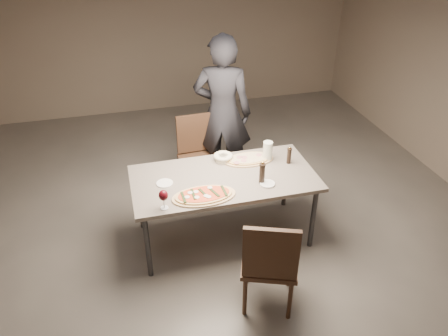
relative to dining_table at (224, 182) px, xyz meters
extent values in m
plane|color=#5D5650|center=(0.00, 0.00, -0.69)|extent=(7.00, 7.00, 0.00)
plane|color=gray|center=(0.00, 3.50, 0.71)|extent=(6.00, 0.00, 6.00)
cube|color=slate|center=(0.00, 0.00, 0.04)|extent=(1.80, 0.90, 0.04)
cylinder|color=#333335|center=(-0.82, -0.37, -0.34)|extent=(0.05, 0.05, 0.71)
cylinder|color=#333335|center=(0.82, -0.37, -0.34)|extent=(0.05, 0.05, 0.71)
cylinder|color=#333335|center=(-0.82, 0.37, -0.34)|extent=(0.05, 0.05, 0.71)
cylinder|color=#333335|center=(0.82, 0.37, -0.34)|extent=(0.05, 0.05, 0.71)
ellipsoid|color=white|center=(-0.23, -0.34, 0.10)|extent=(0.05, 0.05, 0.01)
ellipsoid|color=white|center=(-0.38, -0.24, 0.10)|extent=(0.05, 0.05, 0.01)
ellipsoid|color=white|center=(-0.33, -0.23, 0.10)|extent=(0.05, 0.05, 0.01)
ellipsoid|color=white|center=(-0.19, -0.20, 0.10)|extent=(0.05, 0.05, 0.01)
ellipsoid|color=white|center=(-0.34, -0.32, 0.10)|extent=(0.05, 0.05, 0.01)
ellipsoid|color=white|center=(-0.42, -0.30, 0.10)|extent=(0.05, 0.05, 0.01)
ellipsoid|color=white|center=(-0.25, -0.32, 0.10)|extent=(0.05, 0.05, 0.01)
cube|color=#253516|center=(-0.45, -0.29, 0.09)|extent=(0.03, 0.17, 0.01)
cube|color=#253516|center=(-0.36, -0.27, 0.09)|extent=(0.02, 0.17, 0.01)
cube|color=#253516|center=(-0.26, -0.28, 0.09)|extent=(0.07, 0.17, 0.01)
cube|color=#253516|center=(-0.17, -0.28, 0.09)|extent=(0.08, 0.17, 0.01)
cube|color=#253516|center=(-0.07, -0.28, 0.09)|extent=(0.03, 0.17, 0.01)
cylinder|color=tan|center=(0.29, 0.25, 0.09)|extent=(0.06, 0.06, 0.00)
cylinder|color=tan|center=(0.45, 0.26, 0.09)|extent=(0.06, 0.06, 0.00)
cylinder|color=tan|center=(0.18, 0.17, 0.09)|extent=(0.06, 0.06, 0.00)
cylinder|color=tan|center=(0.24, 0.27, 0.09)|extent=(0.06, 0.06, 0.00)
cylinder|color=tan|center=(0.26, 0.19, 0.09)|extent=(0.06, 0.06, 0.00)
cylinder|color=beige|center=(0.07, 0.30, 0.09)|extent=(0.17, 0.17, 0.07)
torus|color=beige|center=(0.07, 0.30, 0.11)|extent=(0.20, 0.20, 0.03)
cube|color=#AB7345|center=(0.09, 0.30, 0.10)|extent=(0.06, 0.06, 0.04)
cube|color=#AB7345|center=(0.08, 0.32, 0.10)|extent=(0.05, 0.06, 0.04)
cube|color=#AB7345|center=(0.05, 0.31, 0.10)|extent=(0.06, 0.05, 0.04)
cube|color=#AB7345|center=(0.05, 0.29, 0.10)|extent=(0.06, 0.07, 0.04)
cube|color=#AB7345|center=(0.08, 0.28, 0.10)|extent=(0.07, 0.07, 0.04)
cylinder|color=white|center=(0.36, -0.24, 0.07)|extent=(0.14, 0.14, 0.02)
cylinder|color=#B0A440|center=(0.36, -0.24, 0.07)|extent=(0.10, 0.10, 0.00)
cylinder|color=black|center=(0.32, -0.20, 0.15)|extent=(0.05, 0.05, 0.19)
cylinder|color=black|center=(0.32, -0.20, 0.26)|extent=(0.06, 0.06, 0.02)
sphere|color=gold|center=(0.32, -0.20, 0.28)|extent=(0.02, 0.02, 0.02)
cylinder|color=black|center=(0.71, 0.08, 0.13)|extent=(0.04, 0.04, 0.15)
cylinder|color=black|center=(0.71, 0.08, 0.22)|extent=(0.05, 0.05, 0.02)
sphere|color=gold|center=(0.71, 0.08, 0.24)|extent=(0.02, 0.02, 0.02)
cylinder|color=silver|center=(0.52, 0.20, 0.16)|extent=(0.10, 0.10, 0.21)
cylinder|color=silver|center=(-0.64, -0.36, 0.06)|extent=(0.07, 0.07, 0.01)
cylinder|color=silver|center=(-0.64, -0.36, 0.11)|extent=(0.01, 0.01, 0.09)
ellipsoid|color=#4F0B13|center=(-0.64, -0.36, 0.19)|extent=(0.08, 0.08, 0.10)
cylinder|color=white|center=(-0.58, 0.02, 0.06)|extent=(0.16, 0.16, 0.01)
cube|color=#3E281A|center=(0.15, -0.93, -0.24)|extent=(0.59, 0.59, 0.04)
cylinder|color=#3E281A|center=(-0.09, -1.04, -0.48)|extent=(0.04, 0.04, 0.43)
cylinder|color=#3E281A|center=(0.26, -1.17, -0.48)|extent=(0.04, 0.04, 0.43)
cylinder|color=#3E281A|center=(0.04, -0.69, -0.48)|extent=(0.04, 0.04, 0.43)
cylinder|color=#3E281A|center=(0.40, -0.82, -0.48)|extent=(0.04, 0.04, 0.43)
cube|color=#3E281A|center=(0.08, -1.12, 0.04)|extent=(0.43, 0.20, 0.48)
cube|color=#3E281A|center=(-0.07, 0.85, -0.25)|extent=(0.47, 0.47, 0.04)
cylinder|color=#3E281A|center=(0.10, 1.04, -0.48)|extent=(0.04, 0.04, 0.42)
cylinder|color=#3E281A|center=(-0.26, 1.03, -0.48)|extent=(0.04, 0.04, 0.42)
cylinder|color=#3E281A|center=(0.12, 0.68, -0.48)|extent=(0.04, 0.04, 0.42)
cylinder|color=#3E281A|center=(-0.25, 0.66, -0.48)|extent=(0.04, 0.04, 0.42)
cube|color=#3E281A|center=(-0.08, 1.06, 0.02)|extent=(0.43, 0.06, 0.47)
imported|color=black|center=(0.26, 1.05, 0.24)|extent=(0.80, 0.66, 1.87)
camera|label=1|loc=(-0.91, -3.46, 2.37)|focal=35.00mm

